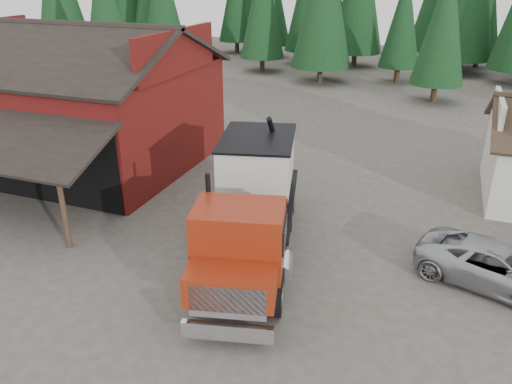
% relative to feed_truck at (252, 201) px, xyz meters
% --- Properties ---
extents(ground, '(120.00, 120.00, 0.00)m').
position_rel_feed_truck_xyz_m(ground, '(-0.95, -4.03, -2.12)').
color(ground, '#4E463D').
rests_on(ground, ground).
extents(red_barn, '(12.80, 13.63, 7.18)m').
position_rel_feed_truck_xyz_m(red_barn, '(-11.95, 5.87, 0.57)').
color(red_barn, maroon).
rests_on(red_barn, ground).
extents(conifer_backdrop, '(76.00, 16.00, 16.00)m').
position_rel_feed_truck_xyz_m(conifer_backdrop, '(-0.95, 37.97, -2.12)').
color(conifer_backdrop, black).
rests_on(conifer_backdrop, ground).
extents(near_pine_a, '(4.40, 4.40, 11.40)m').
position_rel_feed_truck_xyz_m(near_pine_a, '(-22.95, 23.97, 4.27)').
color(near_pine_a, '#382619').
rests_on(near_pine_a, ground).
extents(near_pine_b, '(3.96, 3.96, 10.40)m').
position_rel_feed_truck_xyz_m(near_pine_b, '(5.05, 25.97, 3.77)').
color(near_pine_b, '#382619').
rests_on(near_pine_b, ground).
extents(feed_truck, '(4.95, 10.38, 4.53)m').
position_rel_feed_truck_xyz_m(feed_truck, '(0.00, 0.00, 0.00)').
color(feed_truck, black).
rests_on(feed_truck, ground).
extents(silver_car, '(5.66, 3.82, 1.44)m').
position_rel_feed_truck_xyz_m(silver_car, '(8.20, 0.96, -1.40)').
color(silver_car, '#ABADB3').
rests_on(silver_car, ground).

